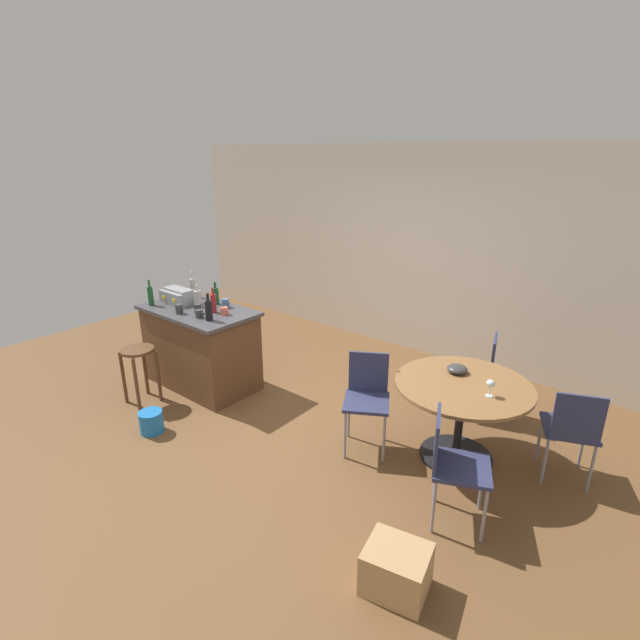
% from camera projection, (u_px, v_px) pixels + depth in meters
% --- Properties ---
extents(ground_plane, '(8.80, 8.80, 0.00)m').
position_uv_depth(ground_plane, '(279.00, 425.00, 4.75)').
color(ground_plane, brown).
extents(back_wall, '(8.00, 0.10, 2.70)m').
position_uv_depth(back_wall, '(415.00, 252.00, 6.21)').
color(back_wall, beige).
rests_on(back_wall, ground_plane).
extents(kitchen_island, '(1.34, 0.77, 0.93)m').
position_uv_depth(kitchen_island, '(201.00, 347.00, 5.44)').
color(kitchen_island, brown).
rests_on(kitchen_island, ground_plane).
extents(wooden_stool, '(0.34, 0.34, 0.63)m').
position_uv_depth(wooden_stool, '(139.00, 363.00, 5.04)').
color(wooden_stool, brown).
rests_on(wooden_stool, ground_plane).
extents(dining_table, '(1.16, 1.16, 0.73)m').
position_uv_depth(dining_table, '(462.00, 401.00, 4.06)').
color(dining_table, black).
rests_on(dining_table, ground_plane).
extents(folding_chair_near, '(0.50, 0.50, 0.86)m').
position_uv_depth(folding_chair_near, '(479.00, 368.00, 4.81)').
color(folding_chair_near, navy).
rests_on(folding_chair_near, ground_plane).
extents(folding_chair_far, '(0.55, 0.55, 0.88)m').
position_uv_depth(folding_chair_far, '(367.00, 394.00, 4.26)').
color(folding_chair_far, navy).
rests_on(folding_chair_far, ground_plane).
extents(folding_chair_left, '(0.53, 0.53, 0.87)m').
position_uv_depth(folding_chair_left, '(452.00, 460.00, 3.37)').
color(folding_chair_left, navy).
rests_on(folding_chair_left, ground_plane).
extents(folding_chair_right, '(0.52, 0.52, 0.85)m').
position_uv_depth(folding_chair_right, '(572.00, 428.00, 3.78)').
color(folding_chair_right, navy).
rests_on(folding_chair_right, ground_plane).
extents(toolbox, '(0.40, 0.28, 0.17)m').
position_uv_depth(toolbox, '(179.00, 296.00, 5.49)').
color(toolbox, gray).
rests_on(toolbox, kitchen_island).
extents(bottle_0, '(0.07, 0.07, 0.29)m').
position_uv_depth(bottle_0, '(209.00, 310.00, 4.89)').
color(bottle_0, black).
rests_on(bottle_0, kitchen_island).
extents(bottle_1, '(0.06, 0.06, 0.28)m').
position_uv_depth(bottle_1, '(213.00, 303.00, 5.13)').
color(bottle_1, maroon).
rests_on(bottle_1, kitchen_island).
extents(bottle_2, '(0.06, 0.06, 0.31)m').
position_uv_depth(bottle_2, '(193.00, 287.00, 5.69)').
color(bottle_2, '#B7B2AD').
rests_on(bottle_2, kitchen_island).
extents(bottle_3, '(0.06, 0.06, 0.30)m').
position_uv_depth(bottle_3, '(150.00, 295.00, 5.38)').
color(bottle_3, '#194C23').
rests_on(bottle_3, kitchen_island).
extents(bottle_4, '(0.07, 0.07, 0.26)m').
position_uv_depth(bottle_4, '(216.00, 295.00, 5.43)').
color(bottle_4, '#194C23').
rests_on(bottle_4, kitchen_island).
extents(bottle_5, '(0.08, 0.08, 0.25)m').
position_uv_depth(bottle_5, '(198.00, 298.00, 5.34)').
color(bottle_5, '#B7B2AD').
rests_on(bottle_5, kitchen_island).
extents(cup_0, '(0.12, 0.08, 0.10)m').
position_uv_depth(cup_0, '(225.00, 303.00, 5.32)').
color(cup_0, '#4C7099').
rests_on(cup_0, kitchen_island).
extents(cup_1, '(0.12, 0.08, 0.10)m').
position_uv_depth(cup_1, '(198.00, 308.00, 5.14)').
color(cup_1, '#383838').
rests_on(cup_1, kitchen_island).
extents(cup_2, '(0.12, 0.08, 0.08)m').
position_uv_depth(cup_2, '(224.00, 311.00, 5.09)').
color(cup_2, '#DB6651').
rests_on(cup_2, kitchen_island).
extents(cup_3, '(0.12, 0.08, 0.10)m').
position_uv_depth(cup_3, '(179.00, 309.00, 5.11)').
color(cup_3, '#383838').
rests_on(cup_3, kitchen_island).
extents(cup_4, '(0.12, 0.08, 0.09)m').
position_uv_depth(cup_4, '(199.00, 314.00, 4.99)').
color(cup_4, '#383838').
rests_on(cup_4, kitchen_island).
extents(wine_glass, '(0.07, 0.07, 0.14)m').
position_uv_depth(wine_glass, '(491.00, 384.00, 3.77)').
color(wine_glass, silver).
rests_on(wine_glass, dining_table).
extents(serving_bowl, '(0.18, 0.18, 0.07)m').
position_uv_depth(serving_bowl, '(457.00, 369.00, 4.20)').
color(serving_bowl, '#383838').
rests_on(serving_bowl, dining_table).
extents(cardboard_box, '(0.45, 0.40, 0.30)m').
position_uv_depth(cardboard_box, '(396.00, 569.00, 2.92)').
color(cardboard_box, tan).
rests_on(cardboard_box, ground_plane).
extents(plastic_bucket, '(0.23, 0.23, 0.22)m').
position_uv_depth(plastic_bucket, '(151.00, 422.00, 4.60)').
color(plastic_bucket, blue).
rests_on(plastic_bucket, ground_plane).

